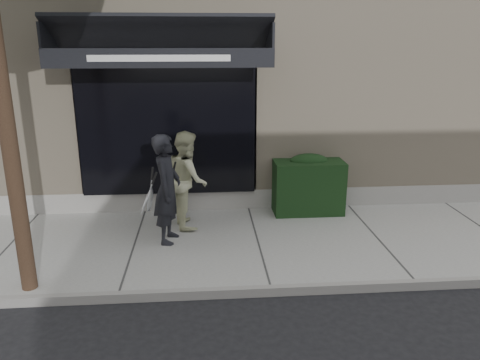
{
  "coord_description": "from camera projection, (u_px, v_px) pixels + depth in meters",
  "views": [
    {
      "loc": [
        -0.85,
        -7.05,
        3.29
      ],
      "look_at": [
        -0.24,
        0.6,
        0.97
      ],
      "focal_mm": 35.0,
      "sensor_mm": 36.0,
      "label": 1
    }
  ],
  "objects": [
    {
      "name": "pedestrian_back",
      "position": [
        187.0,
        179.0,
        8.1
      ],
      "size": [
        0.78,
        1.0,
        1.69
      ],
      "color": "beige",
      "rests_on": "sidewalk"
    },
    {
      "name": "pedestrian_front",
      "position": [
        167.0,
        189.0,
        7.43
      ],
      "size": [
        0.68,
        0.79,
        1.77
      ],
      "color": "black",
      "rests_on": "sidewalk"
    },
    {
      "name": "curb",
      "position": [
        271.0,
        290.0,
        6.25
      ],
      "size": [
        20.0,
        0.1,
        0.14
      ],
      "primitive_type": "cube",
      "color": "gray",
      "rests_on": "ground"
    },
    {
      "name": "hedge",
      "position": [
        308.0,
        185.0,
        8.83
      ],
      "size": [
        1.3,
        0.7,
        1.14
      ],
      "color": "black",
      "rests_on": "sidewalk"
    },
    {
      "name": "ground",
      "position": [
        257.0,
        246.0,
        7.74
      ],
      "size": [
        80.0,
        80.0,
        0.0
      ],
      "primitive_type": "plane",
      "color": "black",
      "rests_on": "ground"
    },
    {
      "name": "building_facade",
      "position": [
        235.0,
        62.0,
        11.69
      ],
      "size": [
        14.3,
        8.04,
        5.64
      ],
      "color": "#C6B497",
      "rests_on": "ground"
    },
    {
      "name": "sidewalk",
      "position": [
        257.0,
        243.0,
        7.73
      ],
      "size": [
        20.0,
        3.0,
        0.12
      ],
      "primitive_type": "cube",
      "color": "gray",
      "rests_on": "ground"
    }
  ]
}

